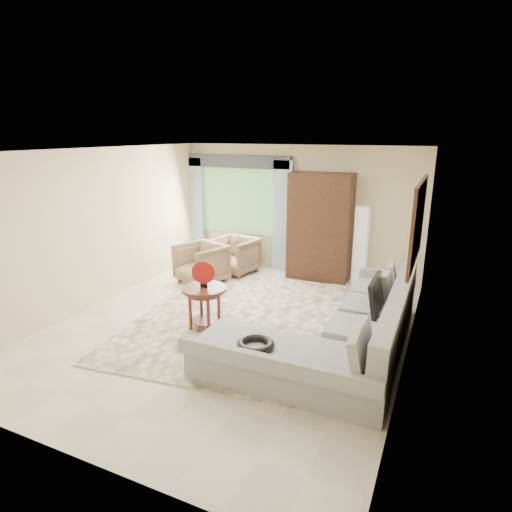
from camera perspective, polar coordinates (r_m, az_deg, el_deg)
The scene contains 17 objects.
ground at distance 6.59m, azimuth -3.28°, elevation -9.33°, with size 6.00×6.00×0.00m, color silver.
area_rug at distance 6.84m, azimuth -2.37°, elevation -8.21°, with size 3.00×4.00×0.02m, color #F9EBC5.
sectional_sofa at distance 5.77m, azimuth 11.99°, elevation -10.46°, with size 2.30×3.46×0.90m.
tv_screen at distance 6.01m, azimuth 15.79°, elevation -5.07°, with size 0.06×0.74×0.48m, color black.
garden_hose at distance 4.90m, azimuth -0.04°, elevation -11.70°, with size 0.43×0.43×0.09m, color black.
coffee_table at distance 6.42m, azimuth -6.87°, elevation -6.78°, with size 0.66×0.66×0.66m.
red_disc at distance 6.23m, azimuth -7.03°, elevation -2.18°, with size 0.34×0.34×0.03m, color #9E130F.
armchair_left at distance 8.36m, azimuth -7.33°, elevation -0.99°, with size 0.82×0.84×0.77m, color #9B7C54.
armchair_right at distance 8.89m, azimuth -2.79°, elevation 0.10°, with size 0.80×0.82×0.75m, color #816346.
potted_plant at distance 9.84m, azimuth -6.78°, elevation 0.78°, with size 0.43×0.37×0.48m, color #999999.
armoire at distance 8.47m, azimuth 8.53°, elevation 3.84°, with size 1.20×0.55×2.10m, color black.
floor_lamp at distance 8.42m, azimuth 13.79°, elevation 1.38°, with size 0.24×0.24×1.50m, color silver.
window at distance 9.31m, azimuth -2.32°, elevation 7.32°, with size 1.80×0.04×1.40m, color #669E59.
curtain_left at distance 9.79m, azimuth -8.07°, elevation 6.13°, with size 0.40×0.08×2.30m, color #9EB7CC.
curtain_right at distance 8.86m, azimuth 3.55°, elevation 5.20°, with size 0.40×0.08×2.30m, color #9EB7CC.
valance at distance 9.16m, azimuth -2.58°, elevation 12.52°, with size 2.40×0.12×0.26m, color #1E232D.
wall_mirror at distance 5.71m, azimuth 20.71°, elevation 4.18°, with size 0.05×1.70×1.05m.
Camera 1 is at (2.79, -5.25, 2.84)m, focal length 30.00 mm.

